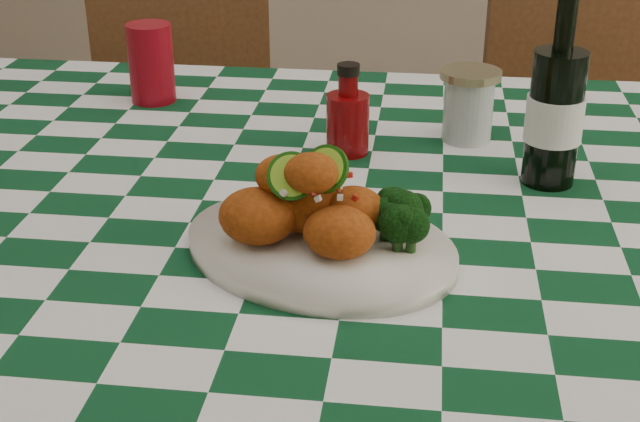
% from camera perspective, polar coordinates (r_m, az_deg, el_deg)
% --- Properties ---
extents(plate, '(0.40, 0.36, 0.02)m').
position_cam_1_polar(plate, '(1.01, 0.00, -2.34)').
color(plate, silver).
rests_on(plate, dining_table).
extents(fried_chicken_pile, '(0.17, 0.12, 0.11)m').
position_cam_1_polar(fried_chicken_pile, '(0.98, -0.44, 0.87)').
color(fried_chicken_pile, '#AF4511').
rests_on(fried_chicken_pile, plate).
extents(broccoli_side, '(0.08, 0.08, 0.06)m').
position_cam_1_polar(broccoli_side, '(1.00, 4.94, -0.40)').
color(broccoli_side, black).
rests_on(broccoli_side, plate).
extents(red_tumbler, '(0.09, 0.09, 0.13)m').
position_cam_1_polar(red_tumbler, '(1.52, -10.75, 9.29)').
color(red_tumbler, maroon).
rests_on(red_tumbler, dining_table).
extents(ketchup_bottle, '(0.08, 0.08, 0.13)m').
position_cam_1_polar(ketchup_bottle, '(1.27, 1.79, 6.53)').
color(ketchup_bottle, '#6D0507').
rests_on(ketchup_bottle, dining_table).
extents(mason_jar, '(0.11, 0.11, 0.11)m').
position_cam_1_polar(mason_jar, '(1.34, 9.48, 6.68)').
color(mason_jar, '#B2BCBA').
rests_on(mason_jar, dining_table).
extents(beer_bottle, '(0.10, 0.10, 0.25)m').
position_cam_1_polar(beer_bottle, '(1.19, 14.94, 7.31)').
color(beer_bottle, black).
rests_on(beer_bottle, dining_table).
extents(wooden_chair_left, '(0.54, 0.55, 0.91)m').
position_cam_1_polar(wooden_chair_left, '(2.05, -7.86, 2.08)').
color(wooden_chair_left, '#472814').
rests_on(wooden_chair_left, ground).
extents(wooden_chair_right, '(0.49, 0.51, 0.95)m').
position_cam_1_polar(wooden_chair_right, '(2.03, 16.95, 1.64)').
color(wooden_chair_right, '#472814').
rests_on(wooden_chair_right, ground).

